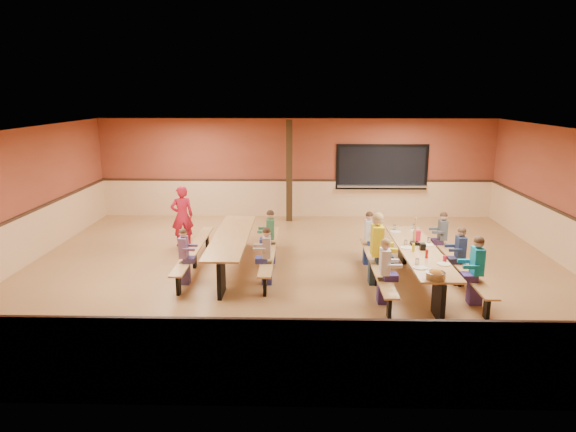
{
  "coord_description": "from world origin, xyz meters",
  "views": [
    {
      "loc": [
        0.11,
        -10.56,
        3.75
      ],
      "look_at": [
        -0.14,
        0.22,
        1.15
      ],
      "focal_mm": 32.0,
      "sensor_mm": 36.0,
      "label": 1
    }
  ],
  "objects": [
    {
      "name": "punch_pitcher",
      "position": [
        2.56,
        -0.22,
        0.85
      ],
      "size": [
        0.16,
        0.16,
        0.22
      ],
      "primitive_type": "cylinder",
      "color": "red",
      "rests_on": "cafeteria_table_main"
    },
    {
      "name": "seated_child_purple_sec",
      "position": [
        -2.19,
        -0.88,
        0.57
      ],
      "size": [
        0.33,
        0.27,
        1.13
      ],
      "primitive_type": null,
      "color": "#7E537E",
      "rests_on": "ground"
    },
    {
      "name": "cafeteria_table_second",
      "position": [
        -1.36,
        0.11,
        0.53
      ],
      "size": [
        1.91,
        3.7,
        0.74
      ],
      "color": "tan",
      "rests_on": "ground"
    },
    {
      "name": "condiment_ketchup",
      "position": [
        2.49,
        -1.37,
        0.82
      ],
      "size": [
        0.06,
        0.06,
        0.17
      ],
      "primitive_type": "cylinder",
      "color": "#B2140F",
      "rests_on": "cafeteria_table_main"
    },
    {
      "name": "table_paddle",
      "position": [
        2.45,
        -0.51,
        0.88
      ],
      "size": [
        0.16,
        0.16,
        0.56
      ],
      "color": "black",
      "rests_on": "cafeteria_table_main"
    },
    {
      "name": "seated_child_navy_right",
      "position": [
        3.3,
        -0.78,
        0.58
      ],
      "size": [
        0.35,
        0.28,
        1.17
      ],
      "primitive_type": null,
      "color": "navy",
      "rests_on": "ground"
    },
    {
      "name": "seated_child_grey_left",
      "position": [
        1.65,
        0.45,
        0.59
      ],
      "size": [
        0.36,
        0.29,
        1.18
      ],
      "primitive_type": null,
      "color": "silver",
      "rests_on": "ground"
    },
    {
      "name": "seated_child_white_left",
      "position": [
        1.65,
        -1.76,
        0.6
      ],
      "size": [
        0.37,
        0.3,
        1.2
      ],
      "primitive_type": null,
      "color": "white",
      "rests_on": "ground"
    },
    {
      "name": "seated_adult_yellow",
      "position": [
        1.65,
        -0.78,
        0.72
      ],
      "size": [
        0.48,
        0.39,
        1.44
      ],
      "primitive_type": null,
      "color": "yellow",
      "rests_on": "ground"
    },
    {
      "name": "condiment_mustard",
      "position": [
        2.32,
        -0.99,
        0.82
      ],
      "size": [
        0.06,
        0.06,
        0.17
      ],
      "primitive_type": "cylinder",
      "color": "yellow",
      "rests_on": "cafeteria_table_main"
    },
    {
      "name": "napkin_dispenser",
      "position": [
        2.53,
        -0.85,
        0.8
      ],
      "size": [
        0.1,
        0.14,
        0.13
      ],
      "primitive_type": "cube",
      "color": "black",
      "rests_on": "cafeteria_table_main"
    },
    {
      "name": "chip_bowl",
      "position": [
        2.37,
        -2.49,
        0.81
      ],
      "size": [
        0.32,
        0.32,
        0.15
      ],
      "primitive_type": null,
      "color": "orange",
      "rests_on": "cafeteria_table_main"
    },
    {
      "name": "seated_child_tan_sec",
      "position": [
        -0.54,
        -0.84,
        0.57
      ],
      "size": [
        0.34,
        0.28,
        1.15
      ],
      "primitive_type": null,
      "color": "#BEA594",
      "rests_on": "ground"
    },
    {
      "name": "standing_woman",
      "position": [
        -2.81,
        1.75,
        0.76
      ],
      "size": [
        0.65,
        0.55,
        1.53
      ],
      "primitive_type": "imported",
      "rotation": [
        0.0,
        0.0,
        3.53
      ],
      "color": "red",
      "rests_on": "ground"
    },
    {
      "name": "structural_post",
      "position": [
        -0.2,
        4.4,
        1.5
      ],
      "size": [
        0.18,
        0.18,
        3.0
      ],
      "primitive_type": "cube",
      "color": "black",
      "rests_on": "ground"
    },
    {
      "name": "place_settings",
      "position": [
        2.47,
        -0.84,
        0.8
      ],
      "size": [
        0.65,
        3.3,
        0.11
      ],
      "primitive_type": null,
      "color": "beige",
      "rests_on": "cafeteria_table_main"
    },
    {
      "name": "ground",
      "position": [
        0.0,
        0.0,
        0.0
      ],
      "size": [
        12.0,
        12.0,
        0.0
      ],
      "primitive_type": "plane",
      "color": "olive",
      "rests_on": "ground"
    },
    {
      "name": "cafeteria_table_main",
      "position": [
        2.47,
        -0.84,
        0.53
      ],
      "size": [
        1.91,
        3.7,
        0.74
      ],
      "color": "tan",
      "rests_on": "ground"
    },
    {
      "name": "kitchen_pass_through",
      "position": [
        2.6,
        4.96,
        1.49
      ],
      "size": [
        2.78,
        0.28,
        1.38
      ],
      "color": "black",
      "rests_on": "ground"
    },
    {
      "name": "seated_child_teal_right",
      "position": [
        3.3,
        -1.76,
        0.63
      ],
      "size": [
        0.39,
        0.32,
        1.25
      ],
      "primitive_type": null,
      "color": "#1086AC",
      "rests_on": "ground"
    },
    {
      "name": "seated_child_char_right",
      "position": [
        3.3,
        0.53,
        0.58
      ],
      "size": [
        0.35,
        0.28,
        1.16
      ],
      "primitive_type": null,
      "color": "#44494D",
      "rests_on": "ground"
    },
    {
      "name": "seated_child_green_sec",
      "position": [
        -0.54,
        0.47,
        0.6
      ],
      "size": [
        0.36,
        0.3,
        1.2
      ],
      "primitive_type": null,
      "color": "#336A45",
      "rests_on": "ground"
    },
    {
      "name": "room_envelope",
      "position": [
        0.0,
        0.0,
        0.69
      ],
      "size": [
        12.04,
        10.04,
        3.02
      ],
      "color": "brown",
      "rests_on": "ground"
    }
  ]
}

